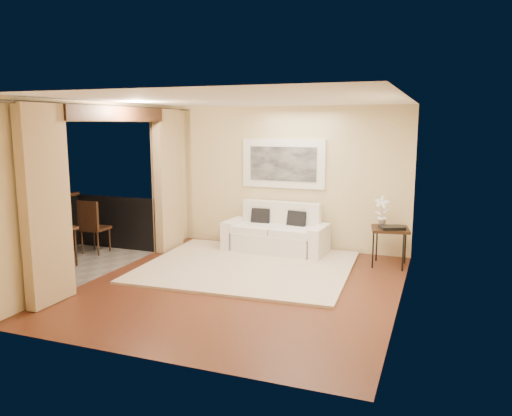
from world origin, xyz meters
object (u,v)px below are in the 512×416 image
at_px(balcony_chair_near, 32,243).
at_px(ice_bucket, 51,220).
at_px(balcony_chair_far, 92,223).
at_px(side_table, 390,231).
at_px(sofa, 277,235).
at_px(orchid, 382,211).
at_px(bistro_table, 53,233).

distance_m(balcony_chair_near, ice_bucket, 0.55).
xyz_separation_m(balcony_chair_far, balcony_chair_near, (-0.07, -1.35, -0.07)).
height_order(side_table, balcony_chair_near, balcony_chair_near).
xyz_separation_m(balcony_chair_near, ice_bucket, (-0.03, 0.47, 0.28)).
bearing_deg(side_table, sofa, 173.47).
bearing_deg(orchid, balcony_chair_near, -152.81).
bearing_deg(sofa, orchid, 0.41).
relative_size(balcony_chair_far, ice_bucket, 4.98).
xyz_separation_m(side_table, balcony_chair_far, (-5.19, -1.12, -0.02)).
relative_size(orchid, balcony_chair_far, 0.51).
xyz_separation_m(orchid, ice_bucket, (-5.12, -2.15, -0.12)).
height_order(bistro_table, balcony_chair_far, balcony_chair_far).
bearing_deg(balcony_chair_far, sofa, -157.82).
distance_m(balcony_chair_far, ice_bucket, 0.91).
distance_m(side_table, balcony_chair_far, 5.31).
bearing_deg(balcony_chair_near, side_table, 13.93).
distance_m(sofa, bistro_table, 3.89).
height_order(sofa, orchid, orchid).
relative_size(sofa, balcony_chair_near, 2.20).
bearing_deg(balcony_chair_near, bistro_table, 67.76).
relative_size(balcony_chair_near, ice_bucket, 4.39).
distance_m(sofa, ice_bucket, 3.95).
relative_size(bistro_table, balcony_chair_far, 0.69).
bearing_deg(sofa, bistro_table, -140.26).
bearing_deg(orchid, bistro_table, -156.06).
bearing_deg(orchid, side_table, -41.98).
xyz_separation_m(sofa, balcony_chair_near, (-3.19, -2.71, 0.18)).
xyz_separation_m(bistro_table, balcony_chair_near, (-0.08, -0.39, -0.10)).
distance_m(orchid, bistro_table, 5.50).
relative_size(side_table, orchid, 1.38).
bearing_deg(side_table, ice_bucket, -159.28).
distance_m(orchid, balcony_chair_near, 5.75).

